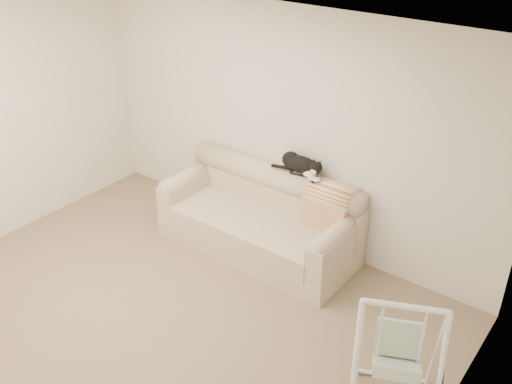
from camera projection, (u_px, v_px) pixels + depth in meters
ground_plane at (158, 323)px, 5.31m from camera, size 5.00×5.00×0.00m
room_shell at (142, 178)px, 4.58m from camera, size 5.04×4.04×2.60m
sofa at (262, 218)px, 6.27m from camera, size 2.20×0.93×0.90m
remote_a at (298, 173)px, 6.00m from camera, size 0.19×0.08×0.03m
remote_b at (312, 179)px, 5.90m from camera, size 0.15×0.16×0.02m
tuxedo_cat at (301, 165)px, 5.95m from camera, size 0.60×0.24×0.24m
throw_blanket at (331, 201)px, 5.87m from camera, size 0.50×0.38×0.58m
baby_swing at (397, 359)px, 4.21m from camera, size 0.86×0.89×1.05m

